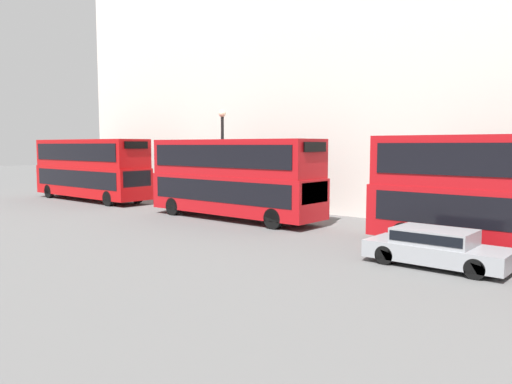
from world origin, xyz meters
The scene contains 5 objects.
bus_second_in_queue centered at (1.60, 19.49, 2.36)m, with size 2.59×10.47×4.28m.
bus_third_in_queue centered at (1.60, 33.52, 2.41)m, with size 2.59×11.07×4.37m.
car_hatchback centered at (-1.80, 7.25, 0.67)m, with size 1.84×4.53×1.25m.
street_lamp centered at (3.62, 22.27, 3.78)m, with size 0.44×0.44×6.07m.
pedestrian centered at (4.28, 27.00, 0.86)m, with size 0.36×0.36×1.84m.
Camera 1 is at (-17.88, 1.30, 3.99)m, focal length 35.00 mm.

